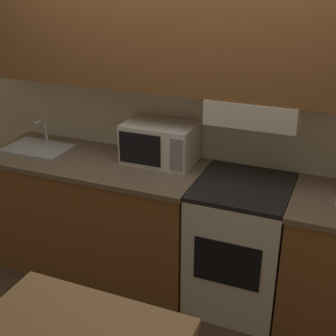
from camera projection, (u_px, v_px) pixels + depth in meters
The scene contains 6 objects.
ground_plane at pixel (189, 259), 3.83m from camera, with size 16.00×16.00×0.00m, color #4C3828.
wall_back at pixel (192, 75), 3.15m from camera, with size 5.31×0.38×2.55m.
lower_counter_main at pixel (96, 214), 3.59m from camera, with size 1.63×0.68×0.91m.
stove_range at pixel (239, 244), 3.20m from camera, with size 0.61×0.66×0.91m.
microwave at pixel (160, 143), 3.31m from camera, with size 0.50×0.33×0.29m.
sink_basin at pixel (38, 148), 3.57m from camera, with size 0.48×0.33×0.22m.
Camera 1 is at (1.06, -3.03, 2.22)m, focal length 50.00 mm.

